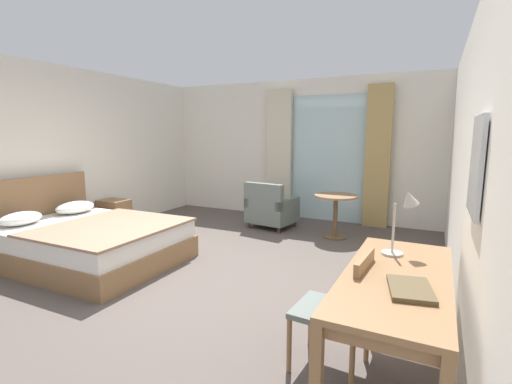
# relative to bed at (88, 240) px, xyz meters

# --- Properties ---
(ground) EXTENTS (6.04, 7.74, 0.10)m
(ground) POSITION_rel_bed_xyz_m (1.53, 0.12, -0.33)
(ground) COLOR #564C47
(wall_back) EXTENTS (5.64, 0.12, 2.69)m
(wall_back) POSITION_rel_bed_xyz_m (1.53, 3.73, 1.06)
(wall_back) COLOR white
(wall_back) RESTS_ON ground
(wall_left) EXTENTS (0.12, 7.34, 2.69)m
(wall_left) POSITION_rel_bed_xyz_m (-1.23, 0.12, 1.06)
(wall_left) COLOR white
(wall_left) RESTS_ON ground
(wall_right) EXTENTS (0.12, 7.34, 2.69)m
(wall_right) POSITION_rel_bed_xyz_m (4.29, 0.12, 1.06)
(wall_right) COLOR white
(wall_right) RESTS_ON ground
(balcony_glass_door) EXTENTS (1.43, 0.02, 2.36)m
(balcony_glass_door) POSITION_rel_bed_xyz_m (2.16, 3.65, 0.90)
(balcony_glass_door) COLOR silver
(balcony_glass_door) RESTS_ON ground
(curtain_panel_left) EXTENTS (0.50, 0.10, 2.50)m
(curtain_panel_left) POSITION_rel_bed_xyz_m (1.23, 3.55, 0.97)
(curtain_panel_left) COLOR beige
(curtain_panel_left) RESTS_ON ground
(curtain_panel_right) EXTENTS (0.43, 0.10, 2.50)m
(curtain_panel_right) POSITION_rel_bed_xyz_m (3.10, 3.55, 0.97)
(curtain_panel_right) COLOR tan
(curtain_panel_right) RESTS_ON ground
(bed) EXTENTS (2.25, 1.69, 1.06)m
(bed) POSITION_rel_bed_xyz_m (0.00, 0.00, 0.00)
(bed) COLOR olive
(bed) RESTS_ON ground
(nightstand) EXTENTS (0.47, 0.38, 0.53)m
(nightstand) POSITION_rel_bed_xyz_m (-0.91, 1.29, -0.02)
(nightstand) COLOR olive
(nightstand) RESTS_ON ground
(writing_desk) EXTENTS (0.65, 1.55, 0.78)m
(writing_desk) POSITION_rel_bed_xyz_m (3.84, -0.80, 0.41)
(writing_desk) COLOR olive
(writing_desk) RESTS_ON ground
(desk_chair) EXTENTS (0.51, 0.47, 0.87)m
(desk_chair) POSITION_rel_bed_xyz_m (3.50, -0.78, 0.20)
(desk_chair) COLOR slate
(desk_chair) RESTS_ON ground
(desk_lamp) EXTENTS (0.24, 0.22, 0.50)m
(desk_lamp) POSITION_rel_bed_xyz_m (3.83, -0.35, 0.82)
(desk_lamp) COLOR #B7B2A8
(desk_lamp) RESTS_ON writing_desk
(closed_book) EXTENTS (0.29, 0.37, 0.03)m
(closed_book) POSITION_rel_bed_xyz_m (3.93, -1.04, 0.51)
(closed_book) COLOR brown
(closed_book) RESTS_ON writing_desk
(armchair_by_window) EXTENTS (0.84, 0.80, 0.82)m
(armchair_by_window) POSITION_rel_bed_xyz_m (1.45, 2.64, 0.05)
(armchair_by_window) COLOR slate
(armchair_by_window) RESTS_ON ground
(round_cafe_table) EXTENTS (0.68, 0.68, 0.69)m
(round_cafe_table) POSITION_rel_bed_xyz_m (2.63, 2.52, 0.23)
(round_cafe_table) COLOR olive
(round_cafe_table) RESTS_ON ground
(wall_mirror) EXTENTS (0.02, 0.51, 0.55)m
(wall_mirror) POSITION_rel_bed_xyz_m (4.21, -0.80, 1.20)
(wall_mirror) COLOR silver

